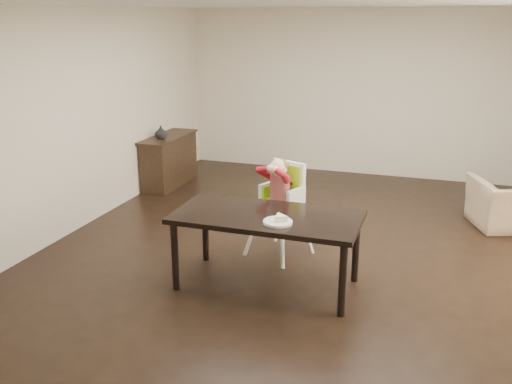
{
  "coord_description": "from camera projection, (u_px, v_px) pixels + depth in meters",
  "views": [
    {
      "loc": [
        1.28,
        -5.96,
        2.6
      ],
      "look_at": [
        -0.51,
        -0.61,
        0.83
      ],
      "focal_mm": 40.0,
      "sensor_mm": 36.0,
      "label": 1
    }
  ],
  "objects": [
    {
      "name": "ground",
      "position": [
        315.0,
        250.0,
        6.56
      ],
      "size": [
        7.0,
        7.0,
        0.0
      ],
      "primitive_type": "plane",
      "color": "black",
      "rests_on": "ground"
    },
    {
      "name": "room_walls",
      "position": [
        320.0,
        88.0,
        6.01
      ],
      "size": [
        6.02,
        7.02,
        2.71
      ],
      "color": "beige",
      "rests_on": "ground"
    },
    {
      "name": "dining_table",
      "position": [
        267.0,
        222.0,
        5.52
      ],
      "size": [
        1.8,
        0.9,
        0.75
      ],
      "color": "black",
      "rests_on": "ground"
    },
    {
      "name": "high_chair",
      "position": [
        281.0,
        187.0,
        6.24
      ],
      "size": [
        0.6,
        0.6,
        1.11
      ],
      "rotation": [
        0.0,
        0.0,
        -0.39
      ],
      "color": "white",
      "rests_on": "ground"
    },
    {
      "name": "plate",
      "position": [
        279.0,
        221.0,
        5.26
      ],
      "size": [
        0.3,
        0.3,
        0.08
      ],
      "rotation": [
        0.0,
        0.0,
        0.08
      ],
      "color": "white",
      "rests_on": "dining_table"
    },
    {
      "name": "sideboard",
      "position": [
        169.0,
        160.0,
        8.96
      ],
      "size": [
        0.44,
        1.26,
        0.79
      ],
      "color": "black",
      "rests_on": "ground"
    },
    {
      "name": "vase",
      "position": [
        161.0,
        133.0,
        8.61
      ],
      "size": [
        0.19,
        0.2,
        0.19
      ],
      "primitive_type": "imported",
      "rotation": [
        0.0,
        0.0,
        0.02
      ],
      "color": "#99999E",
      "rests_on": "sideboard"
    }
  ]
}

